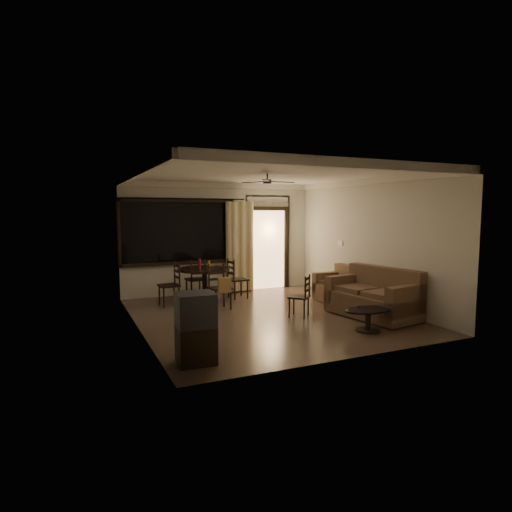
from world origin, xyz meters
name	(u,v)px	position (x,y,z in m)	size (l,w,h in m)	color
ground	(267,315)	(0.00, 0.00, 0.00)	(5.50, 5.50, 0.00)	#7F6651
room_shell	(257,222)	(0.59, 1.77, 1.83)	(5.50, 6.70, 5.50)	beige
dining_table	(205,275)	(-0.73, 1.77, 0.61)	(1.24, 1.24, 0.99)	black
dining_chair_west	(170,293)	(-1.57, 1.70, 0.28)	(0.45, 0.45, 0.95)	black
dining_chair_east	(238,286)	(0.10, 1.83, 0.28)	(0.45, 0.45, 0.95)	black
dining_chair_south	(220,295)	(-0.66, 0.91, 0.31)	(0.45, 0.51, 0.95)	black
dining_chair_north	(196,286)	(-0.80, 2.29, 0.28)	(0.45, 0.45, 0.95)	black
tv_cabinet	(196,328)	(-2.05, -2.03, 0.49)	(0.55, 0.49, 0.98)	black
sofa	(375,298)	(1.91, -0.94, 0.38)	(1.20, 1.89, 0.94)	#41271E
armchair	(338,287)	(2.10, 0.58, 0.34)	(0.83, 0.83, 0.81)	#41271E
coffee_table	(368,316)	(1.12, -1.72, 0.26)	(0.89, 0.53, 0.39)	black
side_chair	(299,304)	(0.54, -0.36, 0.25)	(0.52, 0.52, 0.84)	black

